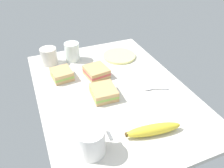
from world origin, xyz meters
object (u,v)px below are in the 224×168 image
at_px(glass_of_milk, 72,52).
at_px(sandwich_side, 62,74).
at_px(plate_of_food, 119,56).
at_px(sandwich_main, 104,92).
at_px(coffee_mug_milky, 91,141).
at_px(banana, 153,130).
at_px(spoon, 152,89).
at_px(coffee_mug_black, 49,56).
at_px(sandwich_extra, 96,72).

bearing_deg(glass_of_milk, sandwich_side, 149.26).
height_order(plate_of_food, glass_of_milk, glass_of_milk).
xyz_separation_m(plate_of_food, sandwich_main, (-0.29, 0.20, 0.02)).
height_order(coffee_mug_milky, sandwich_main, coffee_mug_milky).
bearing_deg(banana, spoon, -30.03).
bearing_deg(glass_of_milk, coffee_mug_milky, 171.25).
bearing_deg(glass_of_milk, banana, -168.29).
bearing_deg(spoon, sandwich_side, 55.50).
bearing_deg(sandwich_main, sandwich_side, 33.25).
distance_m(coffee_mug_black, banana, 0.68).
relative_size(coffee_mug_milky, sandwich_main, 1.01).
bearing_deg(spoon, coffee_mug_black, 43.33).
height_order(sandwich_side, glass_of_milk, glass_of_milk).
bearing_deg(coffee_mug_black, banana, -158.34).
xyz_separation_m(sandwich_side, banana, (-0.47, -0.22, -0.00)).
relative_size(sandwich_side, sandwich_extra, 0.88).
height_order(plate_of_food, spoon, plate_of_food).
bearing_deg(sandwich_extra, coffee_mug_milky, 158.86).
relative_size(sandwich_side, banana, 0.52).
height_order(coffee_mug_black, sandwich_side, coffee_mug_black).
distance_m(coffee_mug_black, sandwich_side, 0.17).
distance_m(sandwich_side, sandwich_extra, 0.16).
bearing_deg(sandwich_side, sandwich_extra, -104.33).
relative_size(sandwich_main, sandwich_side, 1.06).
height_order(coffee_mug_milky, banana, coffee_mug_milky).
bearing_deg(spoon, glass_of_milk, 33.28).
height_order(coffee_mug_black, coffee_mug_milky, coffee_mug_milky).
height_order(sandwich_main, sandwich_side, same).
xyz_separation_m(coffee_mug_black, sandwich_extra, (-0.20, -0.19, -0.02)).
relative_size(coffee_mug_black, glass_of_milk, 1.09).
bearing_deg(plate_of_food, banana, 168.20).
bearing_deg(sandwich_side, spoon, -124.50).
bearing_deg(sandwich_main, sandwich_extra, -8.32).
bearing_deg(plate_of_food, sandwich_extra, 126.03).
distance_m(plate_of_food, glass_of_milk, 0.26).
bearing_deg(glass_of_milk, spoon, -146.72).
bearing_deg(coffee_mug_milky, sandwich_side, -0.33).
height_order(sandwich_side, spoon, sandwich_side).
relative_size(sandwich_extra, glass_of_milk, 1.26).
bearing_deg(sandwich_main, banana, -161.88).
bearing_deg(banana, glass_of_milk, 11.71).
height_order(banana, spoon, banana).
distance_m(coffee_mug_black, spoon, 0.56).
bearing_deg(glass_of_milk, plate_of_food, -104.93).
bearing_deg(coffee_mug_black, sandwich_side, -169.62).
xyz_separation_m(coffee_mug_black, banana, (-0.63, -0.25, -0.02)).
distance_m(sandwich_main, sandwich_extra, 0.17).
xyz_separation_m(plate_of_food, banana, (-0.55, 0.12, 0.01)).
height_order(coffee_mug_black, sandwich_extra, coffee_mug_black).
distance_m(coffee_mug_black, coffee_mug_milky, 0.62).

